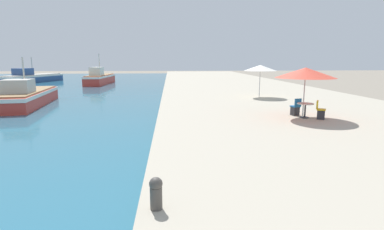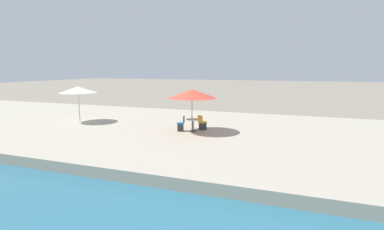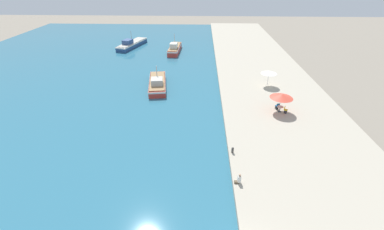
% 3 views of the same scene
% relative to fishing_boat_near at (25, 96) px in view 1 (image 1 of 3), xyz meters
% --- Properties ---
extents(quay_promenade, '(16.00, 90.00, 0.51)m').
position_rel_fishing_boat_near_xyz_m(quay_promenade, '(17.99, 8.24, -0.49)').
color(quay_promenade, '#B2A893').
rests_on(quay_promenade, ground_plane).
extents(fishing_boat_near, '(3.78, 9.06, 3.56)m').
position_rel_fishing_boat_near_xyz_m(fishing_boat_near, '(0.00, 0.00, 0.00)').
color(fishing_boat_near, red).
rests_on(fishing_boat_near, water_basin).
extents(fishing_boat_mid, '(2.58, 9.02, 4.19)m').
position_rel_fishing_boat_near_xyz_m(fishing_boat_mid, '(0.87, 20.08, 0.12)').
color(fishing_boat_mid, red).
rests_on(fishing_boat_mid, water_basin).
extents(fishing_boat_far, '(5.54, 11.16, 3.78)m').
position_rel_fishing_boat_near_xyz_m(fishing_boat_far, '(-10.00, 24.03, 0.04)').
color(fishing_boat_far, navy).
rests_on(fishing_boat_far, water_basin).
extents(cafe_umbrella_pink, '(2.92, 2.92, 2.52)m').
position_rel_fishing_boat_near_xyz_m(cafe_umbrella_pink, '(17.32, -8.37, 2.02)').
color(cafe_umbrella_pink, '#B7B7B7').
rests_on(cafe_umbrella_pink, quay_promenade).
extents(cafe_umbrella_white, '(2.51, 2.51, 2.49)m').
position_rel_fishing_boat_near_xyz_m(cafe_umbrella_white, '(17.64, 0.17, 2.03)').
color(cafe_umbrella_white, '#B7B7B7').
rests_on(cafe_umbrella_white, quay_promenade).
extents(cafe_table, '(0.80, 0.80, 0.74)m').
position_rel_fishing_boat_near_xyz_m(cafe_table, '(17.42, -8.40, 0.30)').
color(cafe_table, '#333338').
rests_on(cafe_table, quay_promenade).
extents(cafe_chair_left, '(0.58, 0.57, 0.91)m').
position_rel_fishing_boat_near_xyz_m(cafe_chair_left, '(18.04, -8.77, 0.09)').
color(cafe_chair_left, '#2D2D33').
rests_on(cafe_chair_left, quay_promenade).
extents(cafe_chair_right, '(0.51, 0.53, 0.91)m').
position_rel_fishing_boat_near_xyz_m(cafe_chair_right, '(17.22, -7.70, 0.09)').
color(cafe_chair_right, '#2D2D33').
rests_on(cafe_chair_right, quay_promenade).
extents(mooring_bollard, '(0.26, 0.26, 0.65)m').
position_rel_fishing_boat_near_xyz_m(mooring_bollard, '(10.37, -17.28, 0.12)').
color(mooring_bollard, '#4C4742').
rests_on(mooring_bollard, quay_promenade).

